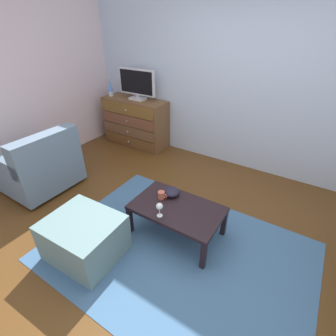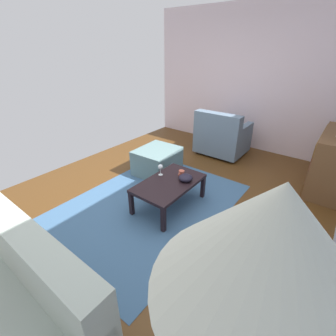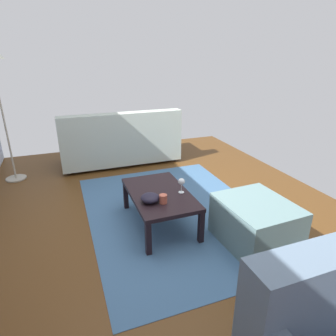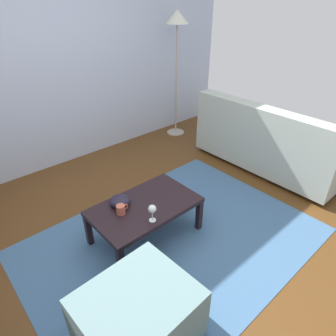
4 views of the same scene
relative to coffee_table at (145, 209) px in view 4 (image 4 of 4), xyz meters
The scene contains 10 objects.
ground_plane 0.36m from the coffee_table, 145.68° to the right, with size 5.97×4.42×0.05m, color #543316.
wall_accent_rear 2.19m from the coffee_table, 91.47° to the left, with size 5.97×0.12×2.69m, color #AFBDD5.
area_rug 0.43m from the coffee_table, 57.23° to the right, with size 2.60×1.90×0.01m, color #3D6085.
coffee_table is the anchor object (origin of this frame).
wine_glass 0.28m from the coffee_table, 110.85° to the right, with size 0.07×0.07×0.16m.
mug 0.24m from the coffee_table, behind, with size 0.11×0.08×0.08m.
bowl_decorative 0.24m from the coffee_table, 137.37° to the left, with size 0.18×0.18×0.08m, color black.
couch_large 2.02m from the coffee_table, ahead, with size 0.85×1.88×0.87m.
ottoman 0.98m from the coffee_table, 130.53° to the right, with size 0.70×0.60×0.43m, color slate.
standing_lamp 2.72m from the coffee_table, 40.43° to the left, with size 0.32×0.32×1.82m.
Camera 4 is at (-1.19, -1.68, 2.01)m, focal length 31.54 mm.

